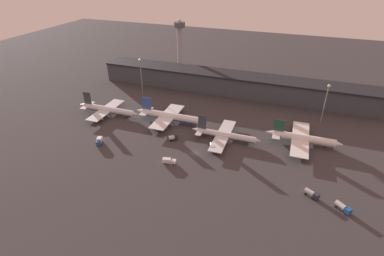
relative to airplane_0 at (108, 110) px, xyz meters
name	(u,v)px	position (x,y,z in m)	size (l,w,h in m)	color
ground	(195,153)	(66.90, -21.89, -3.35)	(600.00, 600.00, 0.00)	#383538
terminal_building	(233,84)	(66.90, 61.32, 4.10)	(202.52, 20.05, 14.78)	#3D424C
airplane_0	(108,110)	(0.00, 0.00, 0.00)	(42.77, 32.10, 13.46)	silver
airplane_1	(170,116)	(41.05, 4.43, 0.48)	(45.51, 33.99, 14.06)	white
airplane_2	(225,135)	(77.88, -4.14, -0.36)	(39.23, 35.23, 12.98)	silver
airplane_3	(303,138)	(118.13, 5.88, 0.23)	(40.06, 37.70, 12.49)	white
service_vehicle_0	(169,161)	(57.83, -34.82, -1.72)	(6.83, 3.34, 2.86)	white
service_vehicle_1	(312,193)	(123.83, -35.47, -1.64)	(6.52, 5.16, 2.90)	#282D38
service_vehicle_2	(343,207)	(135.64, -39.49, -1.65)	(6.48, 6.08, 2.90)	#195199
service_vehicle_3	(99,141)	(15.54, -31.38, -1.45)	(4.25, 5.88, 3.47)	#195199
service_vehicle_4	(212,147)	(74.17, -15.64, -1.63)	(4.06, 5.55, 3.05)	#9EA3A8
service_vehicle_5	(173,137)	(51.37, -14.19, -1.54)	(4.95, 4.96, 3.32)	#282D38
lamp_post_0	(141,72)	(5.33, 36.43, 13.39)	(1.80, 1.80, 26.54)	slate
lamp_post_1	(326,98)	(128.02, 36.43, 12.18)	(1.80, 1.80, 24.34)	slate
control_tower	(180,43)	(14.13, 88.46, 22.92)	(9.00, 9.00, 45.39)	#99999E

